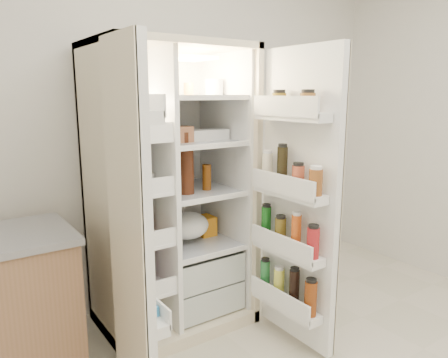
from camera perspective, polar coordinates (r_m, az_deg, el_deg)
wall_back at (r=3.09m, az=-7.87°, el=8.50°), size 4.00×0.02×2.70m
refrigerator at (r=2.81m, az=-7.27°, el=-4.33°), size 0.92×0.70×1.80m
freezer_door at (r=2.03m, az=-12.42°, el=-6.31°), size 0.15×0.40×1.72m
fridge_door at (r=2.49m, az=9.78°, el=-3.33°), size 0.17×0.58×1.72m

